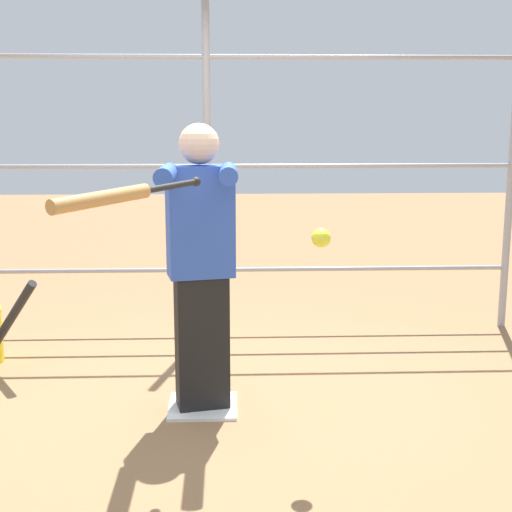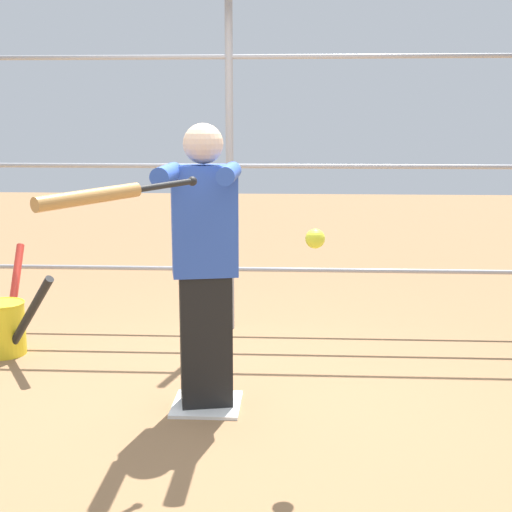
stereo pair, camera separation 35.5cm
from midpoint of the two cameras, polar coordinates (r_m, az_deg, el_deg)
ground_plane at (r=4.33m, az=-6.67°, el=-12.02°), size 24.00×24.00×0.00m
home_plate at (r=4.32m, az=-6.67°, el=-11.89°), size 0.40×0.40×0.02m
fence_backstop at (r=5.59m, az=-5.75°, el=7.16°), size 4.87×0.06×2.63m
batter at (r=4.05m, az=-6.97°, el=-0.34°), size 0.42×0.62×1.66m
baseball_bat_swinging at (r=3.18m, az=-14.42°, el=4.65°), size 0.59×0.75×0.09m
softball_in_flight at (r=3.48m, az=2.33°, el=1.45°), size 0.10×0.10×0.10m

